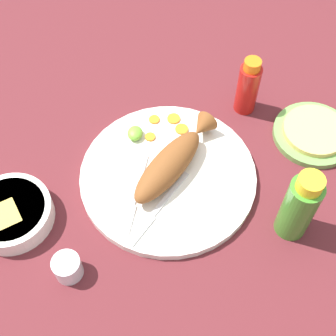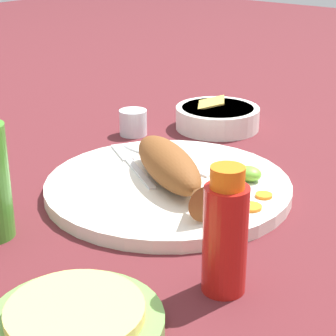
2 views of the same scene
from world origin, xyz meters
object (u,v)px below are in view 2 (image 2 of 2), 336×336
main_plate (168,187)px  tortilla_plate (76,323)px  fried_fish (172,168)px  hot_sauce_bottle_red (225,234)px  salt_cup (133,124)px  fork_far (159,157)px  guacamole_bowl (217,116)px  fork_near (130,162)px

main_plate → tortilla_plate: bearing=114.0°
fried_fish → tortilla_plate: size_ratio=1.37×
hot_sauce_bottle_red → salt_cup: size_ratio=2.79×
fork_far → guacamole_bowl: 0.23m
fork_far → hot_sauce_bottle_red: 0.34m
tortilla_plate → fried_fish: bearing=-67.7°
fried_fish → hot_sauce_bottle_red: (-0.19, 0.14, 0.02)m
fork_far → main_plate: bearing=145.2°
fork_near → fork_far: bearing=-84.6°
tortilla_plate → guacamole_bowl: bearing=-66.9°
fried_fish → fork_far: fried_fish is taller
fork_far → fried_fish: bearing=146.7°
main_plate → salt_cup: size_ratio=6.99×
tortilla_plate → main_plate: bearing=-66.0°
hot_sauce_bottle_red → salt_cup: (0.41, -0.31, -0.05)m
salt_cup → guacamole_bowl: guacamole_bowl is taller
main_plate → fork_near: 0.09m
main_plate → hot_sauce_bottle_red: size_ratio=2.51×
fork_far → tortilla_plate: fork_far is taller
tortilla_plate → fork_near: bearing=-54.9°
fork_near → salt_cup: (0.12, -0.14, 0.00)m
fried_fish → salt_cup: bearing=-5.4°
fried_fish → fork_near: (0.10, -0.02, -0.02)m
fork_far → salt_cup: salt_cup is taller
hot_sauce_bottle_red → guacamole_bowl: (0.32, -0.43, -0.04)m
tortilla_plate → fork_far: bearing=-60.7°
fork_near → guacamole_bowl: 0.27m
hot_sauce_bottle_red → tortilla_plate: 0.17m
main_plate → fork_near: size_ratio=2.09×
fork_far → fork_near: bearing=71.7°
salt_cup → main_plate: bearing=143.4°
fork_far → salt_cup: size_ratio=3.72×
fried_fish → tortilla_plate: 0.31m
main_plate → fried_fish: 0.04m
main_plate → tortilla_plate: size_ratio=2.06×
main_plate → guacamole_bowl: guacamole_bowl is taller
fried_fish → salt_cup: fried_fish is taller
main_plate → fork_far: 0.09m
main_plate → guacamole_bowl: 0.31m
salt_cup → guacamole_bowl: bearing=-127.0°
fried_fish → guacamole_bowl: size_ratio=1.50×
fork_near → salt_cup: salt_cup is taller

